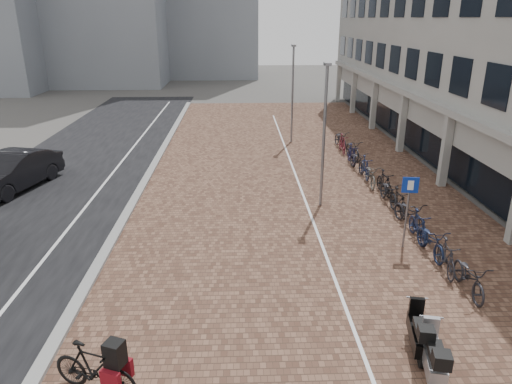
% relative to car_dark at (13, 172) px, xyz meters
% --- Properties ---
extents(ground, '(140.00, 140.00, 0.00)m').
position_rel_car_dark_xyz_m(ground, '(10.85, -10.28, -0.85)').
color(ground, '#474442').
rests_on(ground, ground).
extents(plaza_brick, '(14.50, 42.00, 0.04)m').
position_rel_car_dark_xyz_m(plaza_brick, '(12.85, 1.72, -0.84)').
color(plaza_brick, brown).
rests_on(plaza_brick, ground).
extents(street_asphalt, '(8.00, 50.00, 0.03)m').
position_rel_car_dark_xyz_m(street_asphalt, '(1.85, 1.72, -0.85)').
color(street_asphalt, black).
rests_on(street_asphalt, ground).
extents(curb, '(0.35, 42.00, 0.14)m').
position_rel_car_dark_xyz_m(curb, '(5.75, 1.72, -0.78)').
color(curb, gray).
rests_on(curb, ground).
extents(lane_line, '(0.12, 44.00, 0.00)m').
position_rel_car_dark_xyz_m(lane_line, '(3.85, 1.72, -0.83)').
color(lane_line, white).
rests_on(lane_line, street_asphalt).
extents(parking_line, '(0.10, 30.00, 0.00)m').
position_rel_car_dark_xyz_m(parking_line, '(13.05, 1.72, -0.82)').
color(parking_line, white).
rests_on(parking_line, plaza_brick).
extents(car_dark, '(3.07, 5.46, 1.70)m').
position_rel_car_dark_xyz_m(car_dark, '(0.00, 0.00, 0.00)').
color(car_dark, black).
rests_on(car_dark, ground).
extents(hero_bike, '(2.06, 1.25, 1.41)m').
position_rel_car_dark_xyz_m(hero_bike, '(7.20, -12.75, -0.23)').
color(hero_bike, black).
rests_on(hero_bike, ground).
extents(scooter_front, '(0.86, 1.74, 1.15)m').
position_rel_car_dark_xyz_m(scooter_front, '(14.35, -12.54, -0.28)').
color(scooter_front, '#999A9E').
rests_on(scooter_front, ground).
extents(scooter_mid, '(0.81, 1.68, 1.11)m').
position_rel_car_dark_xyz_m(scooter_mid, '(14.35, -11.70, -0.30)').
color(scooter_mid, black).
rests_on(scooter_mid, ground).
extents(parking_sign, '(0.53, 0.12, 2.55)m').
position_rel_car_dark_xyz_m(parking_sign, '(15.78, -6.46, 0.87)').
color(parking_sign, slate).
rests_on(parking_sign, ground).
extents(lamp_near, '(0.12, 0.12, 5.74)m').
position_rel_car_dark_xyz_m(lamp_near, '(13.61, -2.51, 2.02)').
color(lamp_near, gray).
rests_on(lamp_near, ground).
extents(lamp_far, '(0.12, 0.12, 5.85)m').
position_rel_car_dark_xyz_m(lamp_far, '(13.56, 8.18, 2.07)').
color(lamp_far, slate).
rests_on(lamp_far, ground).
extents(bike_row, '(1.28, 18.11, 1.05)m').
position_rel_car_dark_xyz_m(bike_row, '(16.47, -1.23, -0.33)').
color(bike_row, black).
rests_on(bike_row, ground).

